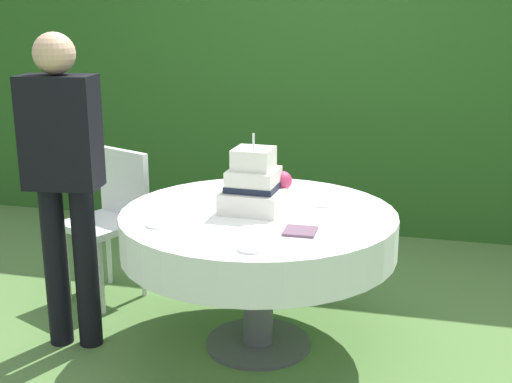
{
  "coord_description": "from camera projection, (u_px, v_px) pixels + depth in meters",
  "views": [
    {
      "loc": [
        0.75,
        -3.05,
        1.7
      ],
      "look_at": [
        -0.01,
        0.01,
        0.83
      ],
      "focal_mm": 46.42,
      "sensor_mm": 36.0,
      "label": 1
    }
  ],
  "objects": [
    {
      "name": "standing_person",
      "position": [
        64.0,
        172.0,
        3.25
      ],
      "size": [
        0.38,
        0.25,
        1.6
      ],
      "color": "black",
      "rests_on": "ground_plane"
    },
    {
      "name": "serving_plate_left",
      "position": [
        251.0,
        249.0,
        2.75
      ],
      "size": [
        0.11,
        0.11,
        0.01
      ],
      "primitive_type": "cylinder",
      "color": "white",
      "rests_on": "cake_table"
    },
    {
      "name": "wedding_cake",
      "position": [
        255.0,
        185.0,
        3.28
      ],
      "size": [
        0.32,
        0.31,
        0.39
      ],
      "color": "white",
      "rests_on": "cake_table"
    },
    {
      "name": "foliage_hedge",
      "position": [
        324.0,
        71.0,
        5.15
      ],
      "size": [
        6.16,
        0.43,
        2.48
      ],
      "primitive_type": "cube",
      "color": "#28561E",
      "rests_on": "ground_plane"
    },
    {
      "name": "cake_table",
      "position": [
        258.0,
        233.0,
        3.31
      ],
      "size": [
        1.38,
        1.38,
        0.73
      ],
      "color": "#4C4C51",
      "rests_on": "ground_plane"
    },
    {
      "name": "ground_plane",
      "position": [
        258.0,
        344.0,
        3.48
      ],
      "size": [
        20.0,
        20.0,
        0.0
      ],
      "primitive_type": "plane",
      "color": "#547A3D"
    },
    {
      "name": "garden_chair",
      "position": [
        112.0,
        210.0,
        3.96
      ],
      "size": [
        0.53,
        0.53,
        0.89
      ],
      "color": "white",
      "rests_on": "ground_plane"
    },
    {
      "name": "serving_plate_far",
      "position": [
        158.0,
        224.0,
        3.07
      ],
      "size": [
        0.11,
        0.11,
        0.01
      ],
      "primitive_type": "cylinder",
      "color": "white",
      "rests_on": "cake_table"
    },
    {
      "name": "napkin_stack",
      "position": [
        300.0,
        231.0,
        2.97
      ],
      "size": [
        0.14,
        0.14,
        0.01
      ],
      "primitive_type": "cube",
      "rotation": [
        0.0,
        0.0,
        0.01
      ],
      "color": "#6B4C60",
      "rests_on": "cake_table"
    },
    {
      "name": "serving_plate_near",
      "position": [
        323.0,
        203.0,
        3.4
      ],
      "size": [
        0.15,
        0.15,
        0.01
      ],
      "primitive_type": "cylinder",
      "color": "white",
      "rests_on": "cake_table"
    }
  ]
}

